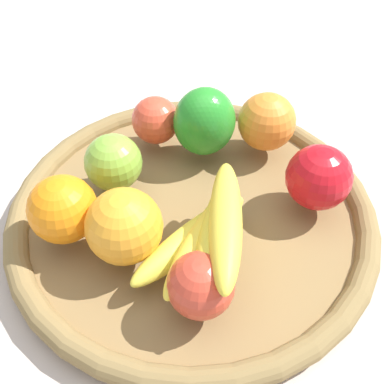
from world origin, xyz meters
TOP-DOWN VIEW (x-y plane):
  - ground_plane at (0.00, 0.00)m, footprint 2.40×2.40m
  - basket at (0.00, 0.00)m, footprint 0.46×0.46m
  - banana_bunch at (-0.08, -0.02)m, footprint 0.18×0.14m
  - orange_0 at (0.11, -0.10)m, footprint 0.10×0.10m
  - apple_3 at (-0.14, -0.01)m, footprint 0.09×0.09m
  - orange_2 at (-0.07, 0.07)m, footprint 0.12×0.12m
  - apple_2 at (0.03, 0.10)m, footprint 0.10×0.10m
  - apple_0 at (0.12, 0.05)m, footprint 0.08×0.08m
  - apple_1 at (0.01, -0.15)m, footprint 0.10×0.10m
  - bell_pepper at (0.10, -0.01)m, footprint 0.10×0.10m
  - orange_1 at (-0.05, 0.14)m, footprint 0.10×0.10m

SIDE VIEW (x-z plane):
  - ground_plane at x=0.00m, z-range 0.00..0.00m
  - basket at x=0.00m, z-range 0.00..0.04m
  - apple_0 at x=0.12m, z-range 0.04..0.10m
  - apple_3 at x=-0.14m, z-range 0.04..0.10m
  - apple_2 at x=0.03m, z-range 0.04..0.11m
  - orange_1 at x=-0.05m, z-range 0.04..0.11m
  - orange_0 at x=0.11m, z-range 0.04..0.11m
  - apple_1 at x=0.01m, z-range 0.04..0.12m
  - banana_bunch at x=-0.08m, z-range 0.04..0.12m
  - orange_2 at x=-0.07m, z-range 0.04..0.12m
  - bell_pepper at x=0.10m, z-range 0.04..0.13m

